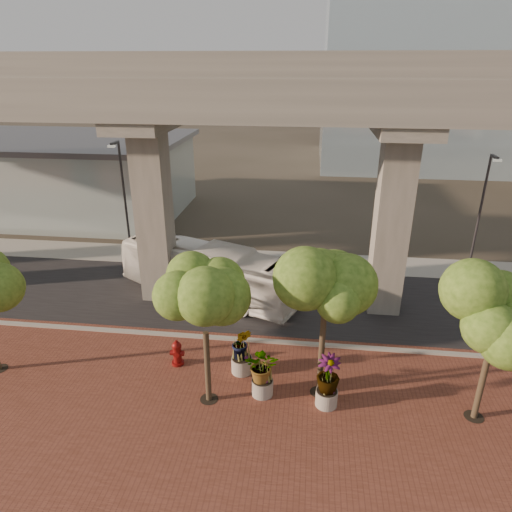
# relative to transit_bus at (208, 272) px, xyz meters

# --- Properties ---
(ground) EXTENTS (160.00, 160.00, 0.00)m
(ground) POSITION_rel_transit_bus_xyz_m (3.35, -2.27, -1.47)
(ground) COLOR #312D24
(ground) RESTS_ON ground
(brick_plaza) EXTENTS (70.00, 13.00, 0.06)m
(brick_plaza) POSITION_rel_transit_bus_xyz_m (3.35, -10.27, -1.44)
(brick_plaza) COLOR brown
(brick_plaza) RESTS_ON ground
(asphalt_road) EXTENTS (90.00, 8.00, 0.04)m
(asphalt_road) POSITION_rel_transit_bus_xyz_m (3.35, -0.27, -1.45)
(asphalt_road) COLOR black
(asphalt_road) RESTS_ON ground
(curb_strip) EXTENTS (70.00, 0.25, 0.16)m
(curb_strip) POSITION_rel_transit_bus_xyz_m (3.35, -4.27, -1.39)
(curb_strip) COLOR #A2A096
(curb_strip) RESTS_ON ground
(far_sidewalk) EXTENTS (90.00, 3.00, 0.06)m
(far_sidewalk) POSITION_rel_transit_bus_xyz_m (3.35, 5.23, -1.44)
(far_sidewalk) COLOR #A2A096
(far_sidewalk) RESTS_ON ground
(transit_viaduct) EXTENTS (72.00, 5.60, 12.40)m
(transit_viaduct) POSITION_rel_transit_bus_xyz_m (3.35, -0.27, 5.82)
(transit_viaduct) COLOR gray
(transit_viaduct) RESTS_ON ground
(station_pavilion) EXTENTS (23.00, 13.00, 6.30)m
(station_pavilion) POSITION_rel_transit_bus_xyz_m (-16.65, 13.73, 1.75)
(station_pavilion) COLOR #A8BEC1
(station_pavilion) RESTS_ON ground
(transit_bus) EXTENTS (10.65, 6.38, 2.93)m
(transit_bus) POSITION_rel_transit_bus_xyz_m (0.00, 0.00, 0.00)
(transit_bus) COLOR white
(transit_bus) RESTS_ON ground
(fire_hydrant) EXTENTS (0.58, 0.53, 1.17)m
(fire_hydrant) POSITION_rel_transit_bus_xyz_m (0.04, -6.38, -0.85)
(fire_hydrant) COLOR #680C0B
(fire_hydrant) RESTS_ON ground
(planter_front) EXTENTS (1.87, 1.87, 2.06)m
(planter_front) POSITION_rel_transit_bus_xyz_m (3.85, -7.84, -0.16)
(planter_front) COLOR #A69F96
(planter_front) RESTS_ON ground
(planter_right) EXTENTS (2.03, 2.03, 2.17)m
(planter_right) POSITION_rel_transit_bus_xyz_m (6.31, -8.16, -0.09)
(planter_right) COLOR gray
(planter_right) RESTS_ON ground
(planter_left) EXTENTS (1.93, 1.93, 2.12)m
(planter_left) POSITION_rel_transit_bus_xyz_m (2.85, -6.56, -0.12)
(planter_left) COLOR #9B968C
(planter_left) RESTS_ON ground
(street_tree_near_west) EXTENTS (3.56, 3.56, 5.67)m
(street_tree_near_west) POSITION_rel_transit_bus_xyz_m (1.85, -8.41, 2.62)
(street_tree_near_west) COLOR #4B3B2B
(street_tree_near_west) RESTS_ON ground
(street_tree_near_east) EXTENTS (3.46, 3.46, 6.53)m
(street_tree_near_east) POSITION_rel_transit_bus_xyz_m (6.05, -7.49, 3.52)
(street_tree_near_east) COLOR #4B3B2B
(street_tree_near_east) RESTS_ON ground
(street_tree_far_east) EXTENTS (3.22, 3.22, 5.80)m
(street_tree_far_east) POSITION_rel_transit_bus_xyz_m (11.67, -8.16, 2.90)
(street_tree_far_east) COLOR #4B3B2B
(street_tree_far_east) RESTS_ON ground
(streetlamp_west) EXTENTS (0.39, 1.14, 7.85)m
(streetlamp_west) POSITION_rel_transit_bus_xyz_m (-5.67, 3.12, 3.12)
(streetlamp_west) COLOR #28292D
(streetlamp_west) RESTS_ON ground
(streetlamp_east) EXTENTS (0.37, 1.09, 7.55)m
(streetlamp_east) POSITION_rel_transit_bus_xyz_m (14.64, 3.12, 2.95)
(streetlamp_east) COLOR #343339
(streetlamp_east) RESTS_ON ground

